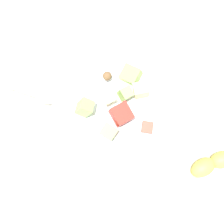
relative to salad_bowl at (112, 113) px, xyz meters
name	(u,v)px	position (x,y,z in m)	size (l,w,h in m)	color
ground_plane	(112,115)	(-0.01, 0.01, -0.04)	(2.40, 2.40, 0.00)	silver
placemat	(112,115)	(-0.01, 0.01, -0.04)	(0.46, 0.36, 0.01)	tan
salad_bowl	(112,113)	(0.00, 0.00, 0.00)	(0.25, 0.25, 0.10)	white
serving_spoon	(32,92)	(-0.19, -0.05, -0.03)	(0.19, 0.07, 0.01)	#B7B7BC
banana_whole	(223,161)	(0.25, 0.04, -0.03)	(0.12, 0.13, 0.04)	yellow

